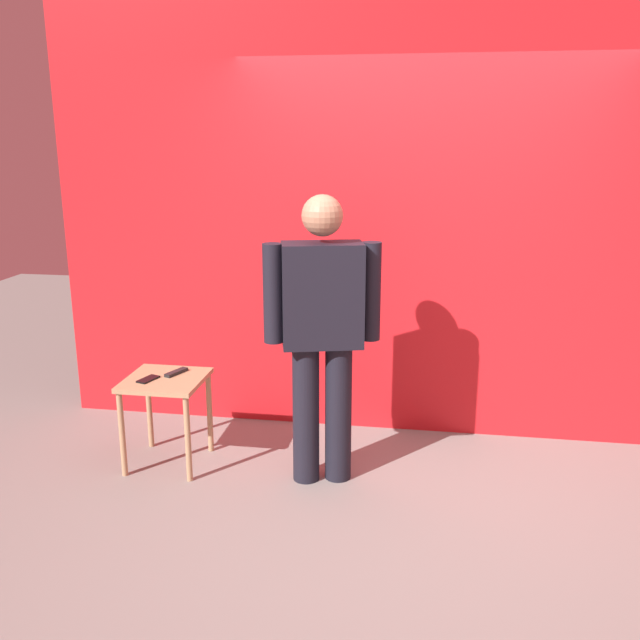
{
  "coord_description": "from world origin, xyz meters",
  "views": [
    {
      "loc": [
        0.04,
        -3.34,
        2.02
      ],
      "look_at": [
        -0.59,
        0.55,
        0.96
      ],
      "focal_mm": 39.0,
      "sensor_mm": 36.0,
      "label": 1
    }
  ],
  "objects_px": {
    "side_table": "(166,393)",
    "cell_phone": "(148,379)",
    "standing_person": "(322,327)",
    "tv_remote": "(176,372)"
  },
  "relations": [
    {
      "from": "side_table",
      "to": "cell_phone",
      "type": "bearing_deg",
      "value": -148.83
    },
    {
      "from": "standing_person",
      "to": "side_table",
      "type": "xyz_separation_m",
      "value": [
        -0.99,
        0.04,
        -0.48
      ]
    },
    {
      "from": "standing_person",
      "to": "tv_remote",
      "type": "distance_m",
      "value": 1.02
    },
    {
      "from": "cell_phone",
      "to": "tv_remote",
      "type": "bearing_deg",
      "value": 64.11
    },
    {
      "from": "cell_phone",
      "to": "tv_remote",
      "type": "distance_m",
      "value": 0.19
    },
    {
      "from": "standing_person",
      "to": "tv_remote",
      "type": "relative_size",
      "value": 10.02
    },
    {
      "from": "standing_person",
      "to": "cell_phone",
      "type": "distance_m",
      "value": 1.14
    },
    {
      "from": "side_table",
      "to": "cell_phone",
      "type": "height_order",
      "value": "cell_phone"
    },
    {
      "from": "side_table",
      "to": "cell_phone",
      "type": "relative_size",
      "value": 3.96
    },
    {
      "from": "cell_phone",
      "to": "standing_person",
      "type": "bearing_deg",
      "value": 18.47
    }
  ]
}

